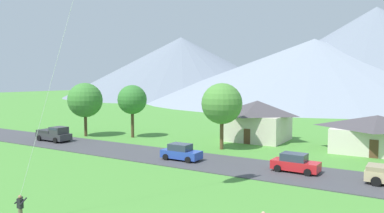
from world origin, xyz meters
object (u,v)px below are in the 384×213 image
at_px(tree_left_of_center, 222,104).
at_px(parked_car_blue_west_end, 181,152).
at_px(house_left_center, 377,133).
at_px(tree_near_left, 132,100).
at_px(house_leftmost, 257,120).
at_px(pickup_truck_charcoal_east_side, 54,134).
at_px(parked_car_red_mid_west, 295,163).
at_px(tree_right_of_center, 85,100).

relative_size(tree_left_of_center, parked_car_blue_west_end, 1.89).
relative_size(house_left_center, tree_near_left, 1.34).
bearing_deg(house_leftmost, house_left_center, -4.29).
height_order(tree_left_of_center, pickup_truck_charcoal_east_side, tree_left_of_center).
xyz_separation_m(house_leftmost, pickup_truck_charcoal_east_side, (-22.97, -15.35, -1.79)).
xyz_separation_m(parked_car_blue_west_end, pickup_truck_charcoal_east_side, (-20.89, 0.74, 0.19)).
relative_size(house_left_center, parked_car_red_mid_west, 2.40).
bearing_deg(house_left_center, tree_right_of_center, -167.11).
bearing_deg(house_left_center, tree_near_left, -169.32).
bearing_deg(pickup_truck_charcoal_east_side, house_left_center, 20.56).
relative_size(tree_right_of_center, pickup_truck_charcoal_east_side, 1.50).
bearing_deg(house_left_center, parked_car_red_mid_west, -111.88).
bearing_deg(tree_near_left, tree_right_of_center, -157.24).
bearing_deg(tree_left_of_center, tree_near_left, 174.73).
bearing_deg(parked_car_red_mid_west, house_leftmost, 122.51).
bearing_deg(parked_car_red_mid_west, tree_right_of_center, 171.18).
xyz_separation_m(tree_left_of_center, tree_right_of_center, (-21.75, -1.39, -0.17)).
distance_m(tree_right_of_center, parked_car_blue_west_end, 22.27).
height_order(tree_near_left, pickup_truck_charcoal_east_side, tree_near_left).
distance_m(parked_car_blue_west_end, pickup_truck_charcoal_east_side, 20.91).
distance_m(house_left_center, tree_left_of_center, 18.05).
relative_size(tree_left_of_center, tree_right_of_center, 1.01).
xyz_separation_m(tree_left_of_center, parked_car_red_mid_west, (10.68, -6.42, -4.65)).
height_order(house_leftmost, tree_right_of_center, tree_right_of_center).
bearing_deg(tree_near_left, parked_car_blue_west_end, -32.46).
xyz_separation_m(parked_car_red_mid_west, pickup_truck_charcoal_east_side, (-32.43, -0.52, 0.19)).
distance_m(house_leftmost, tree_near_left, 17.98).
bearing_deg(house_leftmost, parked_car_blue_west_end, -97.36).
bearing_deg(tree_left_of_center, pickup_truck_charcoal_east_side, -162.31).
relative_size(house_left_center, tree_left_of_center, 1.28).
bearing_deg(parked_car_blue_west_end, pickup_truck_charcoal_east_side, 177.97).
distance_m(house_left_center, parked_car_red_mid_west, 14.85).
height_order(house_left_center, tree_right_of_center, tree_right_of_center).
relative_size(parked_car_blue_west_end, pickup_truck_charcoal_east_side, 0.80).
bearing_deg(tree_near_left, parked_car_red_mid_west, -16.85).
bearing_deg(house_leftmost, parked_car_red_mid_west, -57.49).
bearing_deg(parked_car_blue_west_end, tree_near_left, 147.54).
relative_size(house_left_center, tree_right_of_center, 1.29).
xyz_separation_m(tree_near_left, tree_left_of_center, (15.12, -1.39, 0.06)).
relative_size(house_leftmost, tree_left_of_center, 1.05).
bearing_deg(house_leftmost, tree_near_left, -156.74).
xyz_separation_m(tree_near_left, pickup_truck_charcoal_east_side, (-6.63, -8.33, -4.40)).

